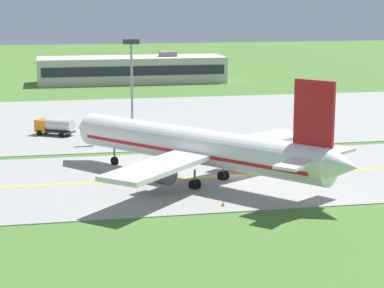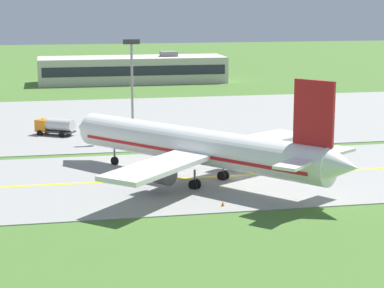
# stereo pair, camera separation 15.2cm
# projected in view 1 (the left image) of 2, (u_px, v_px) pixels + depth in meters

# --- Properties ---
(ground_plane) EXTENTS (500.00, 500.00, 0.00)m
(ground_plane) POSITION_uv_depth(u_px,v_px,m) (233.00, 177.00, 84.54)
(ground_plane) COLOR #47702D
(taxiway_strip) EXTENTS (240.00, 28.00, 0.10)m
(taxiway_strip) POSITION_uv_depth(u_px,v_px,m) (233.00, 176.00, 84.53)
(taxiway_strip) COLOR gray
(taxiway_strip) RESTS_ON ground
(apron_pad) EXTENTS (140.00, 52.00, 0.10)m
(apron_pad) POSITION_uv_depth(u_px,v_px,m) (228.00, 117.00, 126.81)
(apron_pad) COLOR gray
(apron_pad) RESTS_ON ground
(taxiway_centreline) EXTENTS (220.00, 0.60, 0.01)m
(taxiway_centreline) POSITION_uv_depth(u_px,v_px,m) (233.00, 176.00, 84.52)
(taxiway_centreline) COLOR yellow
(taxiway_centreline) RESTS_ON taxiway_strip
(airplane_lead) EXTENTS (29.47, 33.02, 12.70)m
(airplane_lead) POSITION_uv_depth(u_px,v_px,m) (199.00, 147.00, 81.06)
(airplane_lead) COLOR white
(airplane_lead) RESTS_ON ground
(service_truck_fuel) EXTENTS (6.17, 4.93, 2.65)m
(service_truck_fuel) POSITION_uv_depth(u_px,v_px,m) (55.00, 126.00, 109.18)
(service_truck_fuel) COLOR orange
(service_truck_fuel) RESTS_ON ground
(terminal_building) EXTENTS (45.54, 13.06, 7.51)m
(terminal_building) POSITION_uv_depth(u_px,v_px,m) (132.00, 70.00, 177.53)
(terminal_building) COLOR beige
(terminal_building) RESTS_ON ground
(apron_light_mast) EXTENTS (2.40, 0.50, 14.70)m
(apron_light_mast) POSITION_uv_depth(u_px,v_px,m) (132.00, 77.00, 104.77)
(apron_light_mast) COLOR gray
(apron_light_mast) RESTS_ON ground
(traffic_cone_near_edge) EXTENTS (0.44, 0.44, 0.60)m
(traffic_cone_near_edge) POSITION_uv_depth(u_px,v_px,m) (224.00, 151.00, 97.13)
(traffic_cone_near_edge) COLOR orange
(traffic_cone_near_edge) RESTS_ON ground
(traffic_cone_mid_edge) EXTENTS (0.44, 0.44, 0.60)m
(traffic_cone_mid_edge) POSITION_uv_depth(u_px,v_px,m) (202.00, 153.00, 95.76)
(traffic_cone_mid_edge) COLOR orange
(traffic_cone_mid_edge) RESTS_ON ground
(traffic_cone_far_edge) EXTENTS (0.44, 0.44, 0.60)m
(traffic_cone_far_edge) POSITION_uv_depth(u_px,v_px,m) (223.00, 204.00, 72.25)
(traffic_cone_far_edge) COLOR orange
(traffic_cone_far_edge) RESTS_ON ground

